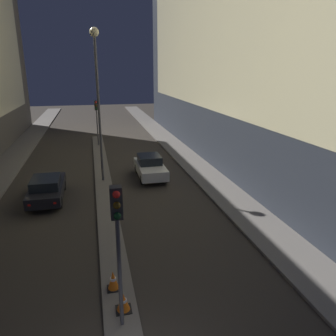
{
  "coord_description": "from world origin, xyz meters",
  "views": [
    {
      "loc": [
        -0.48,
        -5.49,
        7.38
      ],
      "look_at": [
        4.64,
        16.47,
        0.5
      ],
      "focal_mm": 35.0,
      "sensor_mm": 36.0,
      "label": 1
    }
  ],
  "objects_px": {
    "traffic_cone_far": "(113,280)",
    "car_left_lane": "(47,188)",
    "traffic_light_near": "(118,227)",
    "street_lamp": "(97,78)",
    "traffic_light_mid": "(96,113)",
    "traffic_cone_near": "(123,302)",
    "car_right_lane": "(150,167)"
  },
  "relations": [
    {
      "from": "traffic_cone_far",
      "to": "car_left_lane",
      "type": "bearing_deg",
      "value": 108.9
    },
    {
      "from": "traffic_light_near",
      "to": "street_lamp",
      "type": "height_order",
      "value": "street_lamp"
    },
    {
      "from": "traffic_light_mid",
      "to": "traffic_cone_near",
      "type": "height_order",
      "value": "traffic_light_mid"
    },
    {
      "from": "street_lamp",
      "to": "traffic_light_near",
      "type": "bearing_deg",
      "value": -90.0
    },
    {
      "from": "car_right_lane",
      "to": "traffic_light_near",
      "type": "bearing_deg",
      "value": -103.52
    },
    {
      "from": "street_lamp",
      "to": "traffic_cone_far",
      "type": "bearing_deg",
      "value": -90.65
    },
    {
      "from": "car_right_lane",
      "to": "traffic_cone_far",
      "type": "bearing_deg",
      "value": -105.97
    },
    {
      "from": "car_right_lane",
      "to": "street_lamp",
      "type": "bearing_deg",
      "value": -176.71
    },
    {
      "from": "traffic_light_near",
      "to": "car_left_lane",
      "type": "xyz_separation_m",
      "value": [
        -3.28,
        10.91,
        -2.57
      ]
    },
    {
      "from": "traffic_light_mid",
      "to": "car_left_lane",
      "type": "xyz_separation_m",
      "value": [
        -3.28,
        -13.41,
        -2.57
      ]
    },
    {
      "from": "traffic_light_mid",
      "to": "car_right_lane",
      "type": "relative_size",
      "value": 1.03
    },
    {
      "from": "traffic_light_near",
      "to": "traffic_cone_near",
      "type": "xyz_separation_m",
      "value": [
        0.1,
        0.6,
        -2.89
      ]
    },
    {
      "from": "street_lamp",
      "to": "traffic_cone_far",
      "type": "distance_m",
      "value": 13.35
    },
    {
      "from": "traffic_cone_near",
      "to": "car_left_lane",
      "type": "distance_m",
      "value": 10.86
    },
    {
      "from": "car_right_lane",
      "to": "car_left_lane",
      "type": "bearing_deg",
      "value": -157.33
    },
    {
      "from": "traffic_light_mid",
      "to": "car_left_lane",
      "type": "distance_m",
      "value": 14.04
    },
    {
      "from": "traffic_cone_far",
      "to": "traffic_light_near",
      "type": "bearing_deg",
      "value": -85.53
    },
    {
      "from": "traffic_cone_near",
      "to": "car_right_lane",
      "type": "distance_m",
      "value": 13.44
    },
    {
      "from": "traffic_light_near",
      "to": "traffic_cone_near",
      "type": "height_order",
      "value": "traffic_light_near"
    },
    {
      "from": "car_left_lane",
      "to": "traffic_light_mid",
      "type": "bearing_deg",
      "value": 76.24
    },
    {
      "from": "street_lamp",
      "to": "car_left_lane",
      "type": "height_order",
      "value": "street_lamp"
    },
    {
      "from": "traffic_cone_near",
      "to": "traffic_light_near",
      "type": "bearing_deg",
      "value": -99.29
    },
    {
      "from": "traffic_cone_near",
      "to": "car_right_lane",
      "type": "xyz_separation_m",
      "value": [
        3.18,
        13.05,
        0.36
      ]
    },
    {
      "from": "traffic_light_mid",
      "to": "traffic_cone_far",
      "type": "bearing_deg",
      "value": -90.34
    },
    {
      "from": "traffic_light_near",
      "to": "traffic_light_mid",
      "type": "bearing_deg",
      "value": 90.0
    },
    {
      "from": "car_left_lane",
      "to": "traffic_cone_far",
      "type": "bearing_deg",
      "value": -71.1
    },
    {
      "from": "street_lamp",
      "to": "traffic_cone_near",
      "type": "xyz_separation_m",
      "value": [
        0.1,
        -12.86,
        -6.37
      ]
    },
    {
      "from": "car_right_lane",
      "to": "traffic_light_mid",
      "type": "bearing_deg",
      "value": 107.11
    },
    {
      "from": "traffic_cone_far",
      "to": "car_left_lane",
      "type": "distance_m",
      "value": 9.72
    },
    {
      "from": "street_lamp",
      "to": "car_left_lane",
      "type": "relative_size",
      "value": 2.09
    },
    {
      "from": "traffic_light_mid",
      "to": "street_lamp",
      "type": "xyz_separation_m",
      "value": [
        0.0,
        -10.85,
        3.48
      ]
    },
    {
      "from": "traffic_cone_near",
      "to": "traffic_light_mid",
      "type": "bearing_deg",
      "value": 90.24
    }
  ]
}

